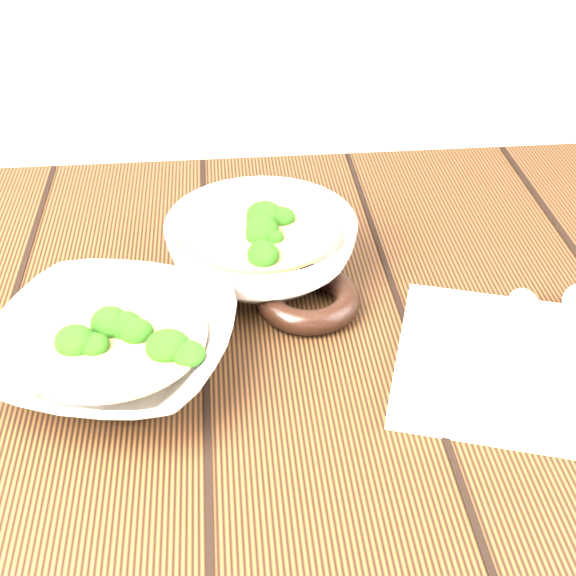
# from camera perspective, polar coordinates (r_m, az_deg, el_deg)

# --- Properties ---
(table) EXTENTS (1.20, 0.80, 0.75)m
(table) POSITION_cam_1_polar(r_m,az_deg,el_deg) (0.86, -4.01, -10.18)
(table) COLOR #3B2411
(table) RESTS_ON ground
(soup_bowl_front) EXTENTS (0.27, 0.27, 0.06)m
(soup_bowl_front) POSITION_cam_1_polar(r_m,az_deg,el_deg) (0.75, -12.37, -4.19)
(soup_bowl_front) COLOR silver
(soup_bowl_front) RESTS_ON table
(soup_bowl_back) EXTENTS (0.23, 0.23, 0.07)m
(soup_bowl_back) POSITION_cam_1_polar(r_m,az_deg,el_deg) (0.86, -1.91, 3.08)
(soup_bowl_back) COLOR silver
(soup_bowl_back) RESTS_ON table
(trivet) EXTENTS (0.14, 0.14, 0.03)m
(trivet) POSITION_cam_1_polar(r_m,az_deg,el_deg) (0.82, 1.45, -0.75)
(trivet) COLOR black
(trivet) RESTS_ON table
(napkin) EXTENTS (0.30, 0.27, 0.01)m
(napkin) POSITION_cam_1_polar(r_m,az_deg,el_deg) (0.78, 16.93, -5.51)
(napkin) COLOR beige
(napkin) RESTS_ON table
(spoon_left) EXTENTS (0.09, 0.20, 0.01)m
(spoon_left) POSITION_cam_1_polar(r_m,az_deg,el_deg) (0.80, 16.28, -2.79)
(spoon_left) COLOR #BCB9A5
(spoon_left) RESTS_ON napkin
(spoon_right) EXTENTS (0.13, 0.18, 0.01)m
(spoon_right) POSITION_cam_1_polar(r_m,az_deg,el_deg) (0.83, 19.41, -2.14)
(spoon_right) COLOR #BCB9A5
(spoon_right) RESTS_ON napkin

